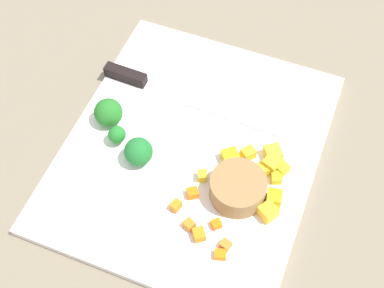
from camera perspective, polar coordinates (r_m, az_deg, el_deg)
ground_plane at (r=0.78m, az=0.00°, el=-0.88°), size 4.00×4.00×0.00m
cutting_board at (r=0.78m, az=0.00°, el=-0.64°), size 0.41×0.34×0.01m
prep_bowl at (r=0.72m, az=4.80°, el=-4.60°), size 0.07×0.07×0.03m
chef_knife at (r=0.83m, az=-3.39°, el=5.90°), size 0.03×0.28×0.02m
carrot_dice_0 at (r=0.71m, az=-0.30°, el=-8.41°), size 0.02×0.02×0.01m
carrot_dice_1 at (r=0.73m, az=0.06°, el=-5.14°), size 0.02×0.02×0.01m
carrot_dice_2 at (r=0.70m, az=3.52°, el=-10.45°), size 0.01×0.02×0.01m
carrot_dice_3 at (r=0.70m, az=2.96°, el=-11.44°), size 0.02×0.02×0.01m
carrot_dice_4 at (r=0.70m, az=0.72°, el=-9.41°), size 0.02×0.02×0.01m
carrot_dice_5 at (r=0.71m, az=2.54°, el=-8.34°), size 0.02×0.02×0.01m
carrot_dice_6 at (r=0.72m, az=-1.69°, el=-6.45°), size 0.02×0.01×0.01m
pepper_dice_0 at (r=0.76m, az=8.36°, el=-2.03°), size 0.03×0.03×0.02m
pepper_dice_1 at (r=0.76m, az=5.88°, el=-1.00°), size 0.02×0.02×0.02m
pepper_dice_2 at (r=0.74m, az=1.09°, el=-3.34°), size 0.02×0.02×0.01m
pepper_dice_3 at (r=0.72m, az=7.93°, el=-7.01°), size 0.03×0.03×0.02m
pepper_dice_4 at (r=0.76m, az=3.99°, el=-1.44°), size 0.03×0.03×0.02m
pepper_dice_5 at (r=0.76m, az=9.39°, el=-2.57°), size 0.02×0.02×0.01m
pepper_dice_6 at (r=0.76m, az=8.42°, el=-1.01°), size 0.03×0.03×0.02m
pepper_dice_7 at (r=0.73m, az=8.54°, el=-5.59°), size 0.02×0.02×0.02m
pepper_dice_8 at (r=0.75m, az=7.38°, el=-2.86°), size 0.02×0.02×0.01m
pepper_dice_9 at (r=0.75m, az=8.78°, el=-3.50°), size 0.02×0.02×0.01m
broccoli_floret_0 at (r=0.75m, az=-5.60°, el=-0.82°), size 0.04×0.04×0.04m
broccoli_floret_1 at (r=0.77m, az=-7.83°, el=0.96°), size 0.03×0.03×0.03m
broccoli_floret_2 at (r=0.79m, az=-8.71°, el=3.26°), size 0.04×0.04×0.04m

